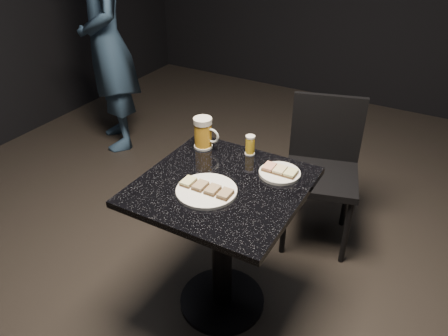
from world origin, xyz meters
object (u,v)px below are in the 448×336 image
Objects in this scene: table at (222,227)px; beer_mug at (203,133)px; beer_tumbler at (250,145)px; plate_large at (207,191)px; patron at (107,42)px; chair at (323,163)px; plate_small at (280,173)px.

beer_mug is at bearing 134.99° from table.
plate_large is at bearing -92.04° from beer_tumbler.
table is (1.66, -1.11, -0.35)m from patron.
patron is at bearing 170.32° from chair.
beer_tumbler is (0.23, 0.05, -0.03)m from beer_mug.
plate_large is 0.35× the size of table.
plate_large is at bearing -56.59° from beer_mug.
beer_tumbler is at bearing 12.97° from beer_mug.
plate_small is 1.19× the size of beer_mug.
beer_mug is at bearing -167.03° from beer_tumbler.
table is at bearing -105.47° from chair.
beer_mug is (1.41, -0.87, -0.03)m from patron.
beer_tumbler is at bearing 153.34° from plate_small.
chair reaches higher than plate_small.
plate_large is 0.35m from plate_small.
table is 0.82m from chair.
patron is 1.66m from beer_mug.
plate_small is at bearing 52.73° from plate_large.
chair reaches higher than table.
beer_mug is (-0.43, 0.05, 0.07)m from plate_small.
beer_mug is at bearing 123.41° from plate_large.
plate_large is 2.03m from patron.
chair is (0.03, 0.60, -0.26)m from plate_small.
beer_tumbler is at bearing -114.74° from chair.
patron is at bearing 153.51° from plate_small.
beer_tumbler is 0.63m from chair.
beer_mug is at bearing -129.82° from chair.
beer_mug is at bearing 7.73° from patron.
patron is at bearing 146.08° from table.
plate_small is 0.11× the size of patron.
plate_small is at bearing -6.30° from beer_mug.
table is at bearing 5.47° from patron.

